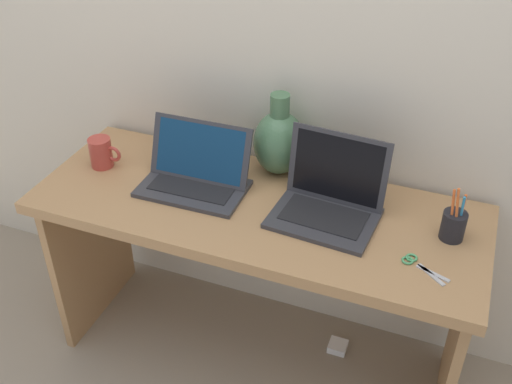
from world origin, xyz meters
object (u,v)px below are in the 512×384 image
(laptop_left, at_px, (197,171))
(scissors, at_px, (417,264))
(laptop_right, at_px, (330,194))
(power_brick, at_px, (338,346))
(green_vase, at_px, (279,141))
(coffee_mug, at_px, (102,153))
(pen_cup, at_px, (454,225))

(laptop_left, bearing_deg, scissors, -10.54)
(laptop_right, bearing_deg, power_brick, 53.11)
(scissors, distance_m, power_brick, 0.78)
(laptop_left, relative_size, power_brick, 5.04)
(laptop_left, distance_m, power_brick, 0.92)
(laptop_left, xyz_separation_m, power_brick, (0.52, 0.10, -0.76))
(laptop_right, distance_m, power_brick, 0.78)
(laptop_left, bearing_deg, power_brick, 10.85)
(laptop_right, distance_m, green_vase, 0.29)
(green_vase, distance_m, scissors, 0.63)
(green_vase, xyz_separation_m, coffee_mug, (-0.59, -0.19, -0.06))
(pen_cup, distance_m, scissors, 0.18)
(laptop_left, height_order, laptop_right, laptop_right)
(green_vase, relative_size, power_brick, 4.18)
(scissors, bearing_deg, green_vase, 148.77)
(laptop_left, relative_size, laptop_right, 1.05)
(laptop_left, height_order, pen_cup, laptop_left)
(green_vase, height_order, pen_cup, green_vase)
(scissors, bearing_deg, power_brick, 135.00)
(power_brick, bearing_deg, scissors, -45.00)
(green_vase, xyz_separation_m, power_brick, (0.29, -0.08, -0.82))
(power_brick, bearing_deg, green_vase, 164.25)
(laptop_left, height_order, green_vase, green_vase)
(green_vase, bearing_deg, scissors, -31.23)
(laptop_right, xyz_separation_m, scissors, (0.30, -0.16, -0.06))
(green_vase, relative_size, scissors, 2.06)
(pen_cup, relative_size, scissors, 1.31)
(scissors, bearing_deg, pen_cup, 65.28)
(pen_cup, bearing_deg, laptop_left, -178.71)
(laptop_left, distance_m, green_vase, 0.30)
(laptop_left, relative_size, green_vase, 1.21)
(pen_cup, bearing_deg, power_brick, 165.62)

